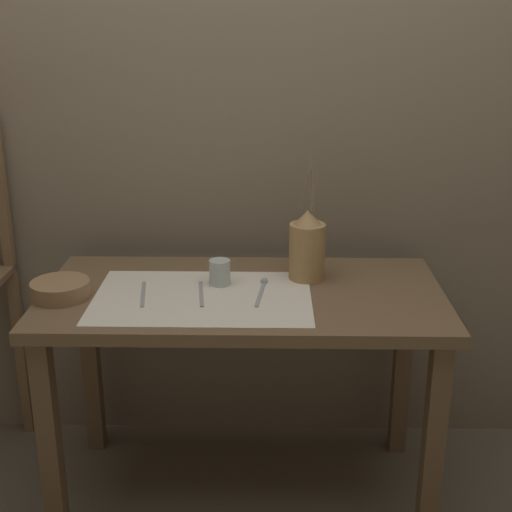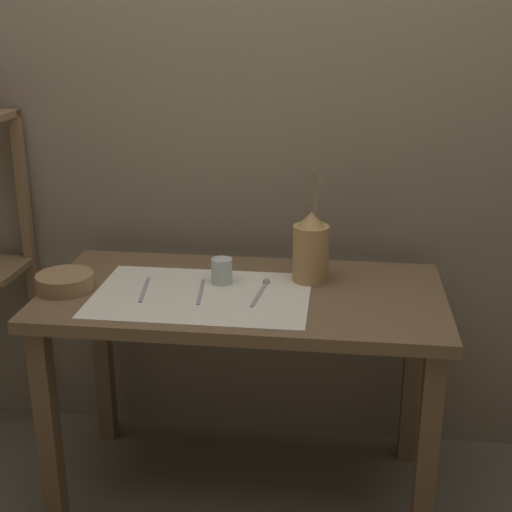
{
  "view_description": "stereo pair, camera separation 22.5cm",
  "coord_description": "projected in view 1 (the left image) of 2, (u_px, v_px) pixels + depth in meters",
  "views": [
    {
      "loc": [
        0.08,
        -2.12,
        1.63
      ],
      "look_at": [
        0.04,
        0.0,
        0.89
      ],
      "focal_mm": 50.0,
      "sensor_mm": 36.0,
      "label": 1
    },
    {
      "loc": [
        0.3,
        -2.11,
        1.63
      ],
      "look_at": [
        0.04,
        0.0,
        0.89
      ],
      "focal_mm": 50.0,
      "sensor_mm": 36.0,
      "label": 2
    }
  ],
  "objects": [
    {
      "name": "wooden_bowl",
      "position": [
        60.0,
        289.0,
        2.23
      ],
      "size": [
        0.18,
        0.18,
        0.05
      ],
      "color": "#8E6B47",
      "rests_on": "wooden_table"
    },
    {
      "name": "stone_wall_back",
      "position": [
        246.0,
        134.0,
        2.56
      ],
      "size": [
        7.0,
        0.06,
        2.4
      ],
      "color": "#7A6B56",
      "rests_on": "ground_plane"
    },
    {
      "name": "fork_inner",
      "position": [
        201.0,
        294.0,
        2.26
      ],
      "size": [
        0.04,
        0.21,
        0.0
      ],
      "color": "#939399",
      "rests_on": "wooden_table"
    },
    {
      "name": "glass_tumbler_near",
      "position": [
        220.0,
        272.0,
        2.33
      ],
      "size": [
        0.07,
        0.07,
        0.08
      ],
      "color": "#B7C1BC",
      "rests_on": "wooden_table"
    },
    {
      "name": "pitcher_with_flowers",
      "position": [
        307.0,
        247.0,
        2.36
      ],
      "size": [
        0.12,
        0.12,
        0.43
      ],
      "color": "#A87F4C",
      "rests_on": "wooden_table"
    },
    {
      "name": "spoon_outer",
      "position": [
        263.0,
        286.0,
        2.31
      ],
      "size": [
        0.04,
        0.22,
        0.02
      ],
      "color": "#939399",
      "rests_on": "wooden_table"
    },
    {
      "name": "linen_cloth",
      "position": [
        202.0,
        297.0,
        2.24
      ],
      "size": [
        0.68,
        0.45,
        0.0
      ],
      "color": "beige",
      "rests_on": "wooden_table"
    },
    {
      "name": "wooden_table",
      "position": [
        243.0,
        322.0,
        2.33
      ],
      "size": [
        1.29,
        0.65,
        0.77
      ],
      "color": "brown",
      "rests_on": "ground_plane"
    },
    {
      "name": "knife_center",
      "position": [
        143.0,
        294.0,
        2.26
      ],
      "size": [
        0.04,
        0.21,
        0.0
      ],
      "color": "#939399",
      "rests_on": "wooden_table"
    },
    {
      "name": "ground_plane",
      "position": [
        244.0,
        490.0,
        2.54
      ],
      "size": [
        12.0,
        12.0,
        0.0
      ],
      "primitive_type": "plane",
      "color": "brown"
    }
  ]
}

